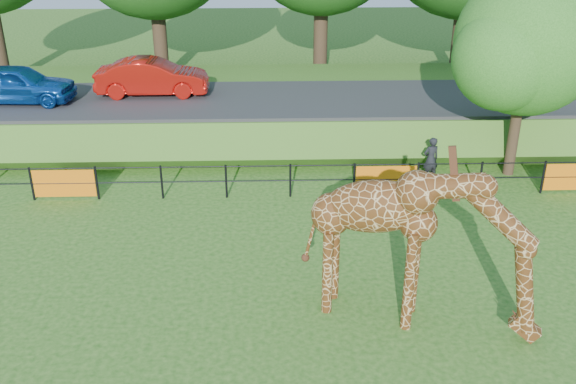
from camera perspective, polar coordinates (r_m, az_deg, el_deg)
name	(u,v)px	position (r m, az deg, el deg)	size (l,w,h in m)	color
ground	(304,365)	(13.47, 1.43, -15.13)	(90.00, 90.00, 0.00)	#225415
giraffe	(422,247)	(13.94, 11.83, -4.83)	(5.23, 0.96, 3.74)	#4F2A10
perimeter_fence	(290,181)	(20.02, 0.21, 1.03)	(28.07, 0.10, 1.10)	black
embankment	(284,106)	(27.01, -0.35, 7.69)	(40.00, 9.00, 1.30)	#225415
road	(285,100)	(25.37, -0.27, 8.22)	(40.00, 5.00, 0.12)	#2C2D2F
car_blue	(18,84)	(26.67, -22.91, 8.85)	(1.71, 4.25, 1.45)	#1551AE
car_red	(152,77)	(26.16, -11.97, 9.97)	(1.52, 4.35, 1.43)	#B2140C
visitor	(431,159)	(21.63, 12.58, 2.87)	(0.55, 0.36, 1.51)	black
tree_east	(530,48)	(22.00, 20.71, 11.89)	(5.40, 4.71, 6.76)	#2F2215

